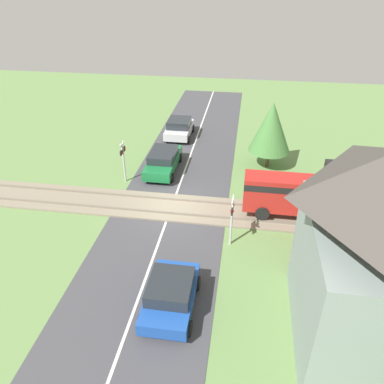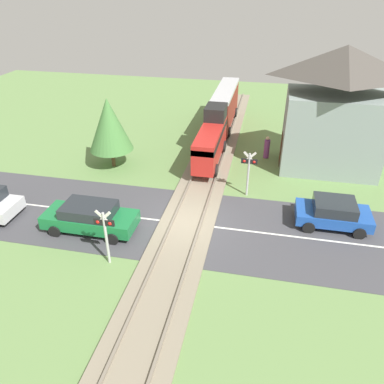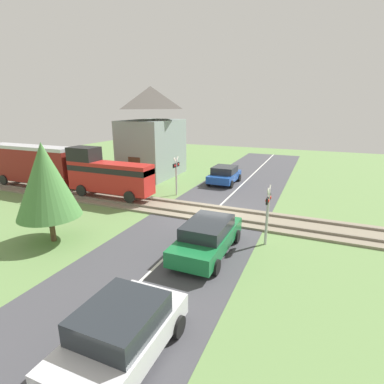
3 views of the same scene
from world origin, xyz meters
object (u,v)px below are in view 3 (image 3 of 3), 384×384
at_px(car_behind_queue, 121,332).
at_px(pedestrian_by_station, 120,176).
at_px(station_building, 152,133).
at_px(car_near_crossing, 208,236).
at_px(train, 62,168).
at_px(crossing_signal_west_approach, 268,207).
at_px(car_far_side, 224,175).
at_px(crossing_signal_east_approach, 176,170).

height_order(car_behind_queue, pedestrian_by_station, pedestrian_by_station).
relative_size(car_behind_queue, station_building, 0.49).
distance_m(car_near_crossing, pedestrian_by_station, 13.24).
xyz_separation_m(car_near_crossing, pedestrian_by_station, (8.18, 10.41, -0.06)).
height_order(car_near_crossing, pedestrian_by_station, pedestrian_by_station).
relative_size(car_near_crossing, car_behind_queue, 1.23).
xyz_separation_m(train, pedestrian_by_station, (3.63, -2.17, -1.16)).
distance_m(station_building, pedestrian_by_station, 4.97).
xyz_separation_m(car_behind_queue, crossing_signal_west_approach, (7.85, -2.12, 0.99)).
distance_m(car_far_side, car_behind_queue, 17.98).
bearing_deg(station_building, pedestrian_by_station, 168.68).
bearing_deg(crossing_signal_west_approach, station_building, 49.02).
distance_m(car_near_crossing, station_building, 15.70).
bearing_deg(crossing_signal_west_approach, crossing_signal_east_approach, 52.56).
bearing_deg(car_near_crossing, station_building, 38.68).
bearing_deg(crossing_signal_east_approach, pedestrian_by_station, 80.51).
relative_size(train, crossing_signal_west_approach, 5.08).
relative_size(car_far_side, pedestrian_by_station, 2.35).
distance_m(crossing_signal_west_approach, crossing_signal_east_approach, 8.97).
distance_m(car_behind_queue, crossing_signal_west_approach, 8.19).
bearing_deg(car_behind_queue, crossing_signal_east_approach, 20.61).
distance_m(crossing_signal_west_approach, pedestrian_by_station, 14.09).
bearing_deg(car_far_side, car_near_crossing, -166.20).
height_order(car_far_side, car_behind_queue, car_behind_queue).
distance_m(train, car_near_crossing, 13.42).
relative_size(crossing_signal_west_approach, crossing_signal_east_approach, 1.00).
distance_m(train, crossing_signal_west_approach, 14.95).
xyz_separation_m(station_building, pedestrian_by_station, (-3.85, 0.77, -3.04)).
bearing_deg(crossing_signal_east_approach, car_far_side, -25.51).
relative_size(crossing_signal_east_approach, station_building, 0.36).
xyz_separation_m(car_far_side, car_behind_queue, (-17.75, -2.88, 0.04)).
height_order(train, car_far_side, train).
distance_m(train, pedestrian_by_station, 4.39).
relative_size(crossing_signal_west_approach, station_building, 0.36).
bearing_deg(car_near_crossing, car_far_side, 13.80).
height_order(train, station_building, station_building).
xyz_separation_m(crossing_signal_west_approach, crossing_signal_east_approach, (5.45, 7.12, 0.00)).
bearing_deg(crossing_signal_east_approach, car_behind_queue, -159.39).
relative_size(car_far_side, crossing_signal_west_approach, 1.33).
bearing_deg(crossing_signal_west_approach, pedestrian_by_station, 63.10).
distance_m(car_near_crossing, crossing_signal_west_approach, 2.97).
bearing_deg(crossing_signal_east_approach, train, 109.79).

